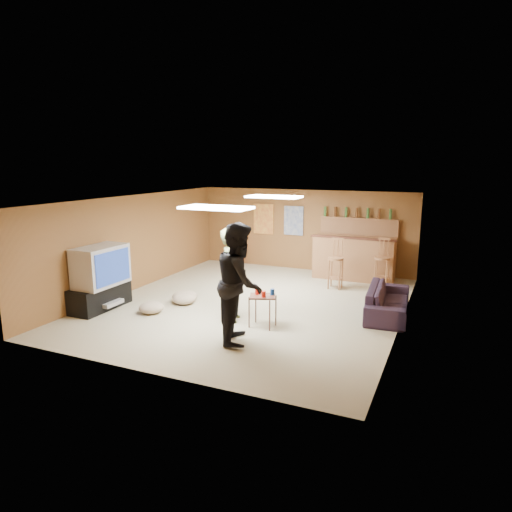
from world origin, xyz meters
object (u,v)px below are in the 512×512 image
at_px(tv_body, 101,266).
at_px(person_olive, 232,275).
at_px(person_black, 240,283).
at_px(sofa, 388,301).
at_px(tray_table, 263,311).
at_px(bar_counter, 354,258).

xyz_separation_m(tv_body, person_olive, (2.70, 0.48, -0.02)).
xyz_separation_m(person_black, sofa, (2.09, 2.34, -0.72)).
xyz_separation_m(person_olive, tray_table, (0.66, -0.11, -0.59)).
xyz_separation_m(tv_body, sofa, (5.35, 1.98, -0.62)).
distance_m(tv_body, person_black, 3.28).
bearing_deg(tray_table, person_olive, 170.92).
bearing_deg(bar_counter, tv_body, -133.00).
distance_m(tv_body, sofa, 5.74).
bearing_deg(sofa, tray_table, 124.88).
bearing_deg(bar_counter, tray_table, -100.89).
distance_m(person_black, sofa, 3.22).
xyz_separation_m(bar_counter, sofa, (1.20, -2.47, -0.27)).
bearing_deg(tv_body, sofa, 20.28).
bearing_deg(bar_counter, person_olive, -110.01).
height_order(sofa, tray_table, tray_table).
xyz_separation_m(bar_counter, person_olive, (-1.45, -3.97, 0.33)).
bearing_deg(person_black, sofa, -62.58).
bearing_deg(person_olive, sofa, -79.37).
distance_m(person_olive, sofa, 3.10).
height_order(tv_body, bar_counter, tv_body).
bearing_deg(tv_body, person_black, -6.35).
height_order(person_black, sofa, person_black).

